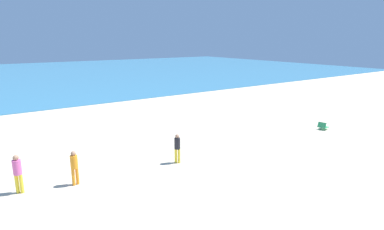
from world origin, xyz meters
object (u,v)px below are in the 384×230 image
object	(u,v)px
person_1	(18,171)
person_3	(177,146)
beach_chair_mid_beach	(323,126)
person_0	(74,165)

from	to	relation	value
person_1	person_3	distance (m)	6.79
beach_chair_mid_beach	person_1	world-z (taller)	person_1
person_1	person_3	size ratio (longest dim) A/B	1.08
person_0	person_1	xyz separation A→B (m)	(-1.99, 0.52, 0.06)
beach_chair_mid_beach	person_0	bearing A→B (deg)	168.16
person_0	person_1	size ratio (longest dim) A/B	0.94
beach_chair_mid_beach	person_3	xyz separation A→B (m)	(-11.03, 0.64, 0.60)
person_0	beach_chair_mid_beach	bearing A→B (deg)	79.67
person_3	beach_chair_mid_beach	bearing A→B (deg)	135.07
person_0	person_1	bearing A→B (deg)	-111.19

